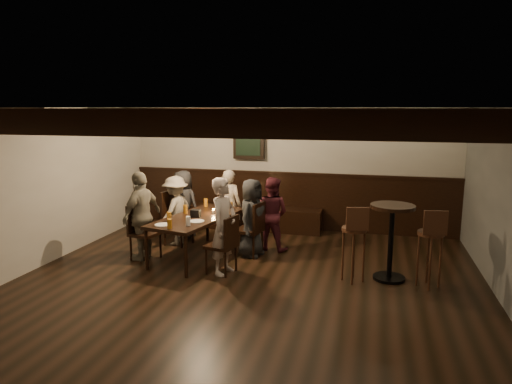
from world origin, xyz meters
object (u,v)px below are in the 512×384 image
(chair_left_far, at_px, (145,242))
(chair_right_far, at_px, (222,255))
(chair_right_near, at_px, (250,239))
(bar_stool_left, at_px, (353,253))
(person_left_near, at_px, (176,210))
(person_right_far, at_px, (224,226))
(bar_stool_right, at_px, (429,258))
(chair_left_near, at_px, (178,228))
(person_bench_right, at_px, (271,214))
(person_bench_left, at_px, (183,204))
(person_bench_centre, at_px, (229,205))
(person_left_far, at_px, (142,216))
(person_right_near, at_px, (252,218))
(high_top_table, at_px, (391,231))
(dining_table, at_px, (197,220))

(chair_left_far, relative_size, chair_right_far, 1.03)
(chair_right_near, height_order, bar_stool_left, bar_stool_left)
(chair_left_far, height_order, person_left_near, person_left_near)
(person_right_far, relative_size, bar_stool_right, 1.30)
(chair_left_near, distance_m, person_bench_right, 1.71)
(person_bench_left, bearing_deg, chair_right_far, 140.16)
(person_bench_centre, xyz_separation_m, person_right_far, (0.44, -1.62, 0.05))
(person_bench_centre, distance_m, bar_stool_right, 3.58)
(person_left_far, bearing_deg, person_bench_centre, 153.43)
(person_right_near, bearing_deg, chair_left_near, 90.00)
(person_bench_left, distance_m, high_top_table, 3.91)
(chair_left_far, height_order, person_right_far, person_right_far)
(person_right_far, bearing_deg, person_right_near, 0.00)
(chair_left_near, height_order, person_right_far, person_right_far)
(person_bench_left, xyz_separation_m, bar_stool_right, (4.19, -1.45, -0.22))
(chair_right_far, height_order, person_bench_centre, person_bench_centre)
(person_bench_right, distance_m, person_right_near, 0.47)
(person_bench_right, bearing_deg, high_top_table, 165.45)
(chair_left_far, bearing_deg, person_left_near, -178.01)
(person_right_far, height_order, bar_stool_left, person_right_far)
(person_left_near, xyz_separation_m, bar_stool_left, (3.13, -1.03, -0.20))
(chair_left_far, distance_m, person_right_far, 1.53)
(bar_stool_left, bearing_deg, person_bench_centre, 131.81)
(bar_stool_left, xyz_separation_m, bar_stool_right, (1.00, 0.05, 0.00))
(chair_right_near, height_order, person_bench_centre, person_bench_centre)
(chair_left_far, bearing_deg, chair_right_far, 90.00)
(dining_table, distance_m, person_bench_right, 1.27)
(dining_table, bearing_deg, bar_stool_right, 5.04)
(person_right_near, xyz_separation_m, bar_stool_left, (1.66, -0.74, -0.23))
(chair_left_near, xyz_separation_m, person_bench_right, (1.68, 0.12, 0.34))
(person_right_far, xyz_separation_m, bar_stool_right, (2.84, 0.20, -0.30))
(person_left_far, bearing_deg, person_right_far, 90.00)
(chair_left_near, height_order, bar_stool_right, bar_stool_right)
(bar_stool_right, bearing_deg, person_right_near, 156.09)
(person_bench_left, xyz_separation_m, person_left_near, (0.06, -0.47, -0.02))
(person_left_far, relative_size, bar_stool_right, 1.30)
(high_top_table, bearing_deg, bar_stool_right, -17.30)
(bar_stool_left, bearing_deg, person_bench_left, 139.43)
(chair_right_near, relative_size, bar_stool_left, 0.82)
(dining_table, xyz_separation_m, chair_right_far, (0.61, -0.58, -0.36))
(high_top_table, bearing_deg, bar_stool_left, -157.55)
(person_right_near, relative_size, bar_stool_left, 1.16)
(person_bench_centre, relative_size, person_bench_right, 1.05)
(chair_right_far, height_order, person_bench_right, person_bench_right)
(dining_table, xyz_separation_m, bar_stool_right, (3.49, -0.39, -0.22))
(chair_right_near, xyz_separation_m, person_bench_centre, (-0.59, 0.73, 0.38))
(chair_left_near, distance_m, person_left_near, 0.32)
(person_left_near, height_order, person_right_far, person_right_far)
(person_bench_right, height_order, bar_stool_left, person_bench_right)
(person_bench_left, xyz_separation_m, person_bench_centre, (0.91, -0.03, 0.03))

